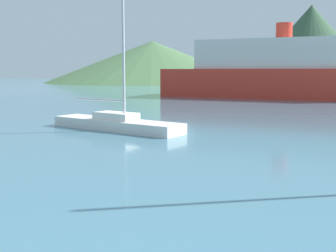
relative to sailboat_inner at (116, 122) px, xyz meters
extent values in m
cube|color=white|center=(0.00, 0.00, -0.13)|extent=(7.28, 3.24, 0.49)
cube|color=white|center=(0.00, 0.00, 0.28)|extent=(2.33, 1.55, 0.34)
cylinder|color=#BCBCC1|center=(0.51, -0.13, 3.91)|extent=(0.12, 0.12, 7.59)
cylinder|color=#BCBCC1|center=(-1.04, 0.27, 1.01)|extent=(3.13, 0.90, 0.10)
cube|color=red|center=(4.72, 26.64, 1.10)|extent=(24.74, 7.85, 2.94)
cube|color=silver|center=(4.72, 26.64, 4.04)|extent=(17.37, 6.46, 2.95)
cylinder|color=red|center=(4.72, 26.64, 6.32)|extent=(1.62, 1.62, 1.60)
cone|color=#476B42|center=(-30.11, 73.79, 4.39)|extent=(49.43, 49.43, 9.54)
cone|color=#38563D|center=(5.39, 63.38, 6.81)|extent=(24.79, 24.79, 14.37)
camera|label=1|loc=(9.52, -17.58, 2.44)|focal=45.00mm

